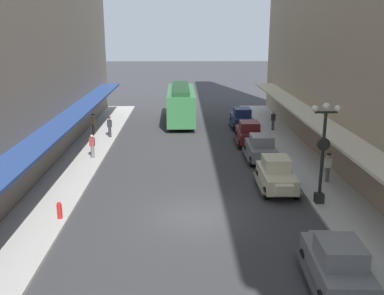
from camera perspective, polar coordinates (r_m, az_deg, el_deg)
ground_plane at (r=21.56m, az=0.35°, el=-8.86°), size 200.00×200.00×0.00m
sidewalk_left at (r=22.62m, az=-19.22°, el=-8.37°), size 3.00×60.00×0.15m
sidewalk_right at (r=22.98m, az=19.58°, el=-8.02°), size 3.00×60.00×0.15m
parked_car_0 at (r=25.02m, az=10.88°, el=-3.35°), size 2.19×4.28×1.84m
parked_car_1 at (r=30.25m, az=8.89°, el=0.02°), size 2.18×4.27×1.84m
parked_car_2 at (r=34.43m, az=7.36°, el=1.95°), size 2.22×4.29×1.84m
parked_car_3 at (r=40.10m, az=6.45°, el=3.88°), size 2.15×4.26×1.84m
parked_car_4 at (r=16.55m, az=18.25°, el=-14.00°), size 2.31×4.32×1.84m
streetcar at (r=41.97m, az=-1.45°, el=5.81°), size 2.62×9.63×3.46m
lamp_post_with_clock at (r=22.77m, az=16.59°, el=-0.21°), size 1.42×0.44×5.16m
fire_hydrant at (r=21.71m, az=-16.78°, el=-7.77°), size 0.24×0.24×0.82m
pedestrian_0 at (r=38.96m, az=10.46°, el=3.45°), size 0.36×0.24×1.64m
pedestrian_1 at (r=36.44m, az=-10.62°, el=2.66°), size 0.36×0.28×1.67m
pedestrian_2 at (r=37.77m, az=-12.66°, el=3.00°), size 0.36×0.28×1.67m
pedestrian_3 at (r=26.63m, az=17.17°, el=-2.46°), size 0.36×0.28×1.67m
pedestrian_4 at (r=30.84m, az=-12.79°, el=0.20°), size 0.36×0.24×1.64m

